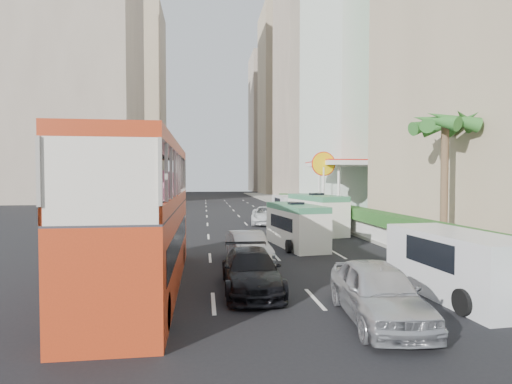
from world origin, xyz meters
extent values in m
plane|color=black|center=(0.00, 0.00, 0.00)|extent=(200.00, 200.00, 0.00)
cube|color=#B83615|center=(-6.00, 0.00, 2.53)|extent=(2.50, 11.00, 5.06)
imported|color=#B1B4B9|center=(-1.90, 3.81, 0.00)|extent=(1.89, 4.34, 1.39)
imported|color=#B1B4B9|center=(0.76, -4.04, 0.00)|extent=(2.29, 4.78, 1.58)
imported|color=black|center=(-2.28, -0.72, 0.00)|extent=(1.98, 4.72, 1.36)
imported|color=silver|center=(1.28, 18.72, 0.00)|extent=(3.11, 5.49, 1.45)
cube|color=silver|center=(1.22, 7.60, 1.19)|extent=(2.55, 5.55, 2.37)
cube|color=silver|center=(4.00, 13.15, 1.32)|extent=(2.91, 6.21, 2.65)
cube|color=silver|center=(4.24, -2.32, 1.05)|extent=(2.36, 5.33, 2.09)
cube|color=silver|center=(4.38, 24.79, 1.04)|extent=(2.26, 5.25, 2.07)
cube|color=#99968C|center=(9.00, 25.00, 0.09)|extent=(6.00, 120.00, 0.18)
cube|color=silver|center=(6.20, 14.00, 0.68)|extent=(0.30, 44.00, 1.00)
cube|color=#2D6626|center=(6.20, 14.00, 1.53)|extent=(1.10, 44.00, 0.70)
cylinder|color=brown|center=(7.80, 4.00, 3.38)|extent=(0.36, 0.36, 6.40)
cube|color=silver|center=(10.00, 23.00, 2.75)|extent=(6.50, 8.00, 5.50)
cube|color=tan|center=(18.00, 58.00, 25.00)|extent=(16.00, 16.00, 50.00)
cube|color=tan|center=(17.00, 82.00, 22.00)|extent=(14.00, 14.00, 44.00)
cube|color=tan|center=(17.00, 104.00, 20.00)|extent=(14.00, 14.00, 40.00)
cube|color=tan|center=(-24.00, 55.00, 26.00)|extent=(18.00, 18.00, 52.00)
cube|color=tan|center=(-22.00, 90.00, 23.00)|extent=(16.00, 16.00, 46.00)
camera|label=1|loc=(-3.87, -14.15, 3.84)|focal=28.00mm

